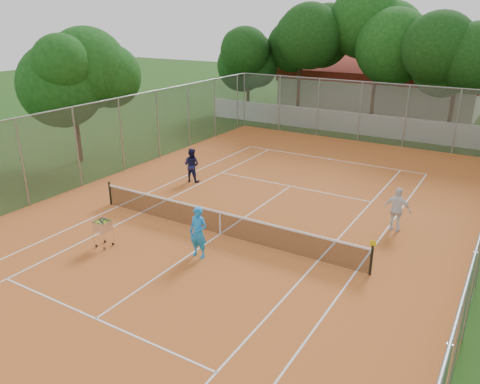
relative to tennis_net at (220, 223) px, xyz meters
The scene contains 12 objects.
ground 0.51m from the tennis_net, ahead, with size 120.00×120.00×0.00m, color #18390F.
court_pad 0.50m from the tennis_net, ahead, with size 18.00×34.00×0.02m, color #BB5D24.
court_lines 0.49m from the tennis_net, ahead, with size 10.98×23.78×0.01m, color white.
tennis_net is the anchor object (origin of this frame).
perimeter_fence 1.49m from the tennis_net, ahead, with size 18.00×34.00×4.00m, color slate.
boundary_wall 19.00m from the tennis_net, 90.00° to the left, with size 26.00×0.30×1.50m, color silver.
clubhouse 29.12m from the tennis_net, 93.95° to the left, with size 16.40×9.00×4.40m, color beige.
tropical_trees 22.45m from the tennis_net, 90.00° to the left, with size 29.00×19.00×10.00m, color black.
player_near 1.99m from the tennis_net, 79.35° to the right, with size 0.69×0.45×1.89m, color #1B8EEB.
player_far_left 6.49m from the tennis_net, 136.38° to the left, with size 0.85×0.66×1.75m, color #161944.
player_far_right 6.96m from the tennis_net, 33.73° to the left, with size 1.06×0.44×1.81m, color white.
ball_hopper 4.38m from the tennis_net, 135.09° to the right, with size 0.54×0.54×1.12m, color silver.
Camera 1 is at (9.24, -13.78, 8.08)m, focal length 35.00 mm.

